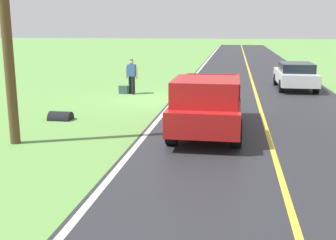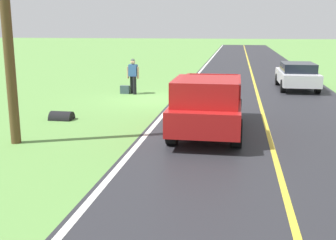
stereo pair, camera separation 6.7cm
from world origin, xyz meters
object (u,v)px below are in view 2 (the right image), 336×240
at_px(sedan_near_oncoming, 297,75).
at_px(pickup_truck_passing, 208,103).
at_px(suitcase_carried, 125,90).
at_px(hitchhiker_walking, 133,74).
at_px(utility_pole_roadside, 5,1).

bearing_deg(sedan_near_oncoming, pickup_truck_passing, 68.60).
bearing_deg(suitcase_carried, sedan_near_oncoming, 113.05).
bearing_deg(suitcase_carried, hitchhiker_walking, 100.86).
bearing_deg(sedan_near_oncoming, hitchhiker_walking, 19.89).
xyz_separation_m(hitchhiker_walking, sedan_near_oncoming, (-8.23, -2.98, -0.23)).
bearing_deg(pickup_truck_passing, utility_pole_roadside, 20.61).
xyz_separation_m(hitchhiker_walking, suitcase_carried, (0.42, 0.05, -0.78)).
bearing_deg(utility_pole_roadside, hitchhiker_walking, -97.07).
relative_size(pickup_truck_passing, sedan_near_oncoming, 1.22).
height_order(hitchhiker_walking, sedan_near_oncoming, hitchhiker_walking).
xyz_separation_m(suitcase_carried, utility_pole_roadside, (0.73, 9.26, 3.74)).
bearing_deg(hitchhiker_walking, utility_pole_roadside, 82.93).
height_order(hitchhiker_walking, suitcase_carried, hitchhiker_walking).
distance_m(hitchhiker_walking, pickup_truck_passing, 8.42).
distance_m(hitchhiker_walking, suitcase_carried, 0.89).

